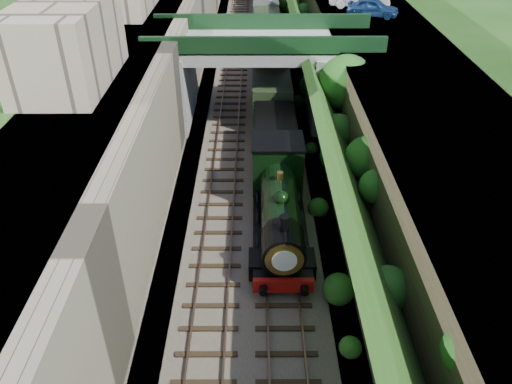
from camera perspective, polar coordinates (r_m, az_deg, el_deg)
trackbed at (r=35.05m, az=-0.05°, el=5.51°), size 10.00×90.00×0.20m
retaining_wall at (r=34.03m, az=-9.51°, el=10.48°), size 1.00×90.00×7.00m
street_plateau_left at (r=34.76m, az=-15.31°, el=10.25°), size 6.00×90.00×7.00m
street_plateau_right at (r=35.07m, az=15.90°, el=9.69°), size 8.00×90.00×6.25m
embankment_slope at (r=34.11m, az=8.52°, el=9.32°), size 4.23×90.00×6.36m
track_left at (r=35.04m, az=-3.34°, el=5.71°), size 2.50×90.00×0.20m
track_right at (r=35.01m, az=1.93°, el=5.72°), size 2.50×90.00×0.20m
road_bridge at (r=37.12m, az=1.44°, el=13.86°), size 16.00×6.40×7.25m
building_near at (r=27.73m, az=-20.87°, el=15.60°), size 4.00×8.00×4.00m
tree at (r=33.34m, az=10.40°, el=12.04°), size 3.60×3.80×6.60m
car_blue at (r=43.30m, az=13.22°, el=19.86°), size 4.33×2.97×1.37m
locomotive at (r=25.66m, az=2.68°, el=-1.38°), size 3.10×10.23×3.83m
tender at (r=32.10m, az=2.11°, el=5.75°), size 2.70×6.00×3.05m
coach_front at (r=43.50m, az=1.55°, el=14.02°), size 2.90×18.00×3.70m
coach_middle at (r=61.53m, az=1.08°, el=19.87°), size 2.90×18.00×3.70m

